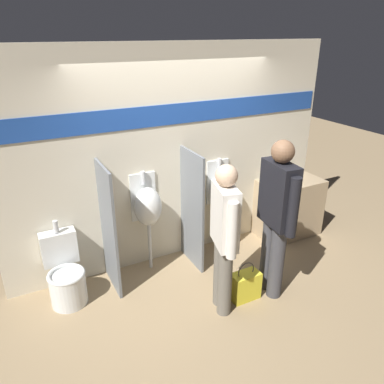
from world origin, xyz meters
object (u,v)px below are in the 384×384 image
(urinal_near_counter, at_px, (147,206))
(shopping_bag, at_px, (245,286))
(urinal_far, at_px, (222,190))
(person_in_vest, at_px, (277,214))
(sink_basin, at_px, (287,176))
(cell_phone, at_px, (282,186))
(person_with_lanyard, at_px, (224,234))
(toilet, at_px, (65,276))

(urinal_near_counter, bearing_deg, shopping_bag, -56.18)
(urinal_far, bearing_deg, person_in_vest, -90.09)
(person_in_vest, relative_size, shopping_bag, 3.85)
(sink_basin, xyz_separation_m, urinal_far, (-1.03, 0.07, -0.04))
(cell_phone, bearing_deg, urinal_near_counter, 172.85)
(person_in_vest, bearing_deg, shopping_bag, 92.68)
(urinal_far, distance_m, shopping_bag, 1.32)
(cell_phone, height_order, shopping_bag, cell_phone)
(sink_basin, xyz_separation_m, person_with_lanyard, (-1.68, -1.01, 0.01))
(person_in_vest, bearing_deg, cell_phone, -37.15)
(urinal_far, xyz_separation_m, toilet, (-2.12, -0.15, -0.55))
(urinal_near_counter, height_order, person_with_lanyard, person_with_lanyard)
(person_in_vest, distance_m, shopping_bag, 0.90)
(toilet, bearing_deg, urinal_far, 4.03)
(shopping_bag, bearing_deg, person_with_lanyard, -177.97)
(cell_phone, relative_size, person_in_vest, 0.08)
(cell_phone, distance_m, shopping_bag, 1.58)
(sink_basin, relative_size, urinal_far, 0.25)
(urinal_near_counter, relative_size, shopping_bag, 2.71)
(urinal_far, bearing_deg, urinal_near_counter, 180.00)
(urinal_near_counter, distance_m, urinal_far, 1.06)
(urinal_far, height_order, shopping_bag, urinal_far)
(cell_phone, relative_size, person_with_lanyard, 0.08)
(sink_basin, bearing_deg, shopping_bag, -143.75)
(cell_phone, xyz_separation_m, shopping_bag, (-1.15, -0.84, -0.68))
(urinal_far, height_order, person_in_vest, person_in_vest)
(urinal_far, bearing_deg, sink_basin, -3.90)
(toilet, bearing_deg, person_with_lanyard, -32.55)
(toilet, height_order, person_with_lanyard, person_with_lanyard)
(cell_phone, distance_m, urinal_near_counter, 1.88)
(urinal_far, bearing_deg, shopping_bag, -107.61)
(urinal_near_counter, bearing_deg, person_in_vest, -45.96)
(urinal_far, relative_size, person_in_vest, 0.70)
(sink_basin, distance_m, person_with_lanyard, 1.96)
(sink_basin, bearing_deg, person_with_lanyard, -148.90)
(sink_basin, distance_m, urinal_near_counter, 2.08)
(toilet, bearing_deg, shopping_bag, -27.45)
(urinal_near_counter, height_order, toilet, urinal_near_counter)
(urinal_near_counter, xyz_separation_m, shopping_bag, (0.72, -1.07, -0.69))
(toilet, height_order, shopping_bag, toilet)
(urinal_near_counter, relative_size, person_with_lanyard, 0.77)
(toilet, xyz_separation_m, shopping_bag, (1.78, -0.92, -0.14))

